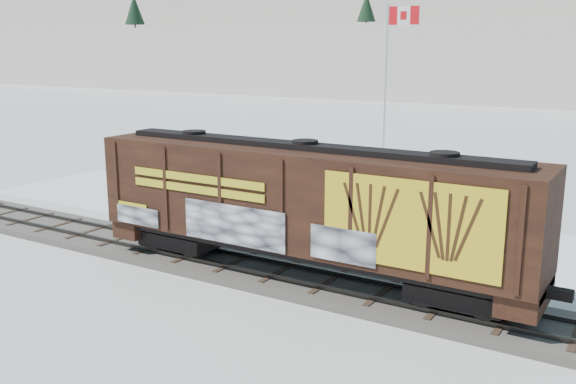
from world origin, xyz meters
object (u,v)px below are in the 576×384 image
Objects in this scene: car_silver at (325,203)px; car_white at (380,212)px; hopper_railcar at (305,203)px; car_dark at (452,237)px; flagpole at (386,124)px.

car_white reaches higher than car_silver.
hopper_railcar is 7.38m from car_dark.
hopper_railcar reaches higher than car_white.
car_white is 4.27m from car_dark.
car_dark is (7.00, -2.12, -0.07)m from car_silver.
hopper_railcar is at bearing -171.17° from car_white.
flagpole is 8.26m from car_silver.
car_white is at bearing -68.00° from flagpole.
flagpole is at bearing 16.88° from car_silver.
flagpole is at bearing 60.51° from car_dark.
car_silver is at bearing 97.53° from car_dark.
hopper_railcar is at bearing -76.68° from flagpole.
car_dark is (3.36, 6.16, -2.28)m from hopper_railcar.
hopper_railcar is 9.31m from car_silver.
flagpole is 9.17m from car_white.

